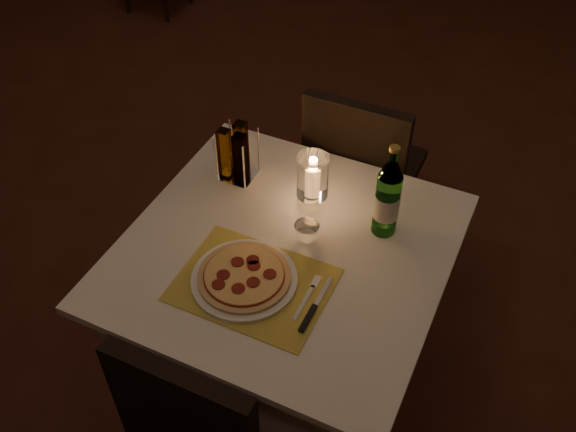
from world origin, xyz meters
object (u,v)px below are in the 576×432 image
at_px(pizza, 244,276).
at_px(water_bottle, 387,199).
at_px(plate, 244,279).
at_px(tumbler, 307,234).
at_px(main_table, 286,318).
at_px(chair_far, 360,164).
at_px(hurricane_candle, 313,178).

relative_size(pizza, water_bottle, 0.83).
bearing_deg(plate, pizza, -96.52).
bearing_deg(tumbler, plate, -114.53).
distance_m(main_table, tumbler, 0.41).
xyz_separation_m(pizza, tumbler, (0.10, 0.23, 0.01)).
distance_m(pizza, tumbler, 0.25).
distance_m(chair_far, hurricane_candle, 0.59).
height_order(water_bottle, hurricane_candle, water_bottle).
height_order(plate, tumbler, tumbler).
xyz_separation_m(pizza, water_bottle, (0.30, 0.39, 0.11)).
xyz_separation_m(plate, tumbler, (0.10, 0.23, 0.03)).
bearing_deg(plate, water_bottle, 51.76).
bearing_deg(water_bottle, hurricane_candle, 177.89).
height_order(chair_far, plate, chair_far).
distance_m(main_table, pizza, 0.44).
distance_m(chair_far, tumbler, 0.71).
xyz_separation_m(chair_far, plate, (-0.05, -0.89, 0.20)).
bearing_deg(hurricane_candle, plate, -96.77).
bearing_deg(water_bottle, chair_far, 116.51).
relative_size(pizza, hurricane_candle, 1.37).
bearing_deg(hurricane_candle, pizza, -96.77).
distance_m(plate, hurricane_candle, 0.41).
bearing_deg(pizza, tumbler, 65.48).
height_order(plate, hurricane_candle, hurricane_candle).
xyz_separation_m(tumbler, water_bottle, (0.20, 0.16, 0.10)).
distance_m(plate, tumbler, 0.25).
height_order(pizza, hurricane_candle, hurricane_candle).
relative_size(main_table, plate, 3.12).
xyz_separation_m(main_table, pizza, (-0.05, -0.18, 0.39)).
xyz_separation_m(pizza, hurricane_candle, (0.05, 0.39, 0.09)).
height_order(plate, pizza, pizza).
bearing_deg(main_table, pizza, -105.52).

